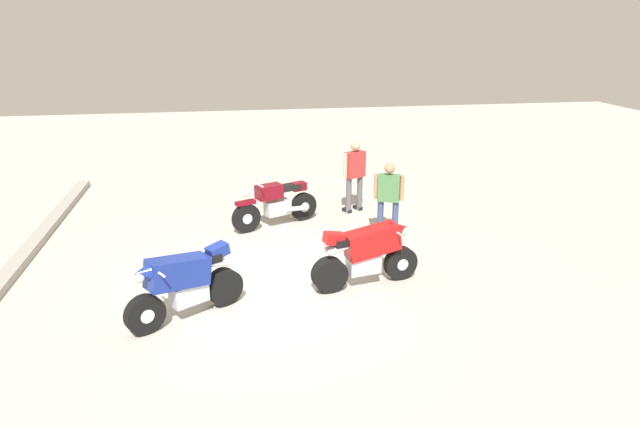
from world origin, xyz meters
TOP-DOWN VIEW (x-y plane):
  - ground_plane at (0.00, 0.00)m, footprint 40.00×40.00m
  - motorcycle_red_sportbike at (-0.24, -1.62)m, footprint 0.74×1.95m
  - motorcycle_blue_sportbike at (-0.90, 1.39)m, footprint 1.21×1.75m
  - motorcycle_maroon_cruiser at (2.96, -0.36)m, footprint 1.00×1.96m
  - person_in_green_shirt at (1.92, -2.62)m, footprint 0.44×0.61m
  - person_in_red_shirt at (3.65, -2.28)m, footprint 0.48×0.63m

SIDE VIEW (x-z plane):
  - ground_plane at x=0.00m, z-range 0.00..0.00m
  - motorcycle_maroon_cruiser at x=2.96m, z-range -0.02..1.06m
  - motorcycle_red_sportbike at x=-0.24m, z-range 0.02..1.17m
  - motorcycle_blue_sportbike at x=-0.90m, z-range 0.02..1.17m
  - person_in_green_shirt at x=1.92m, z-range 0.10..1.69m
  - person_in_red_shirt at x=3.65m, z-range 0.13..1.85m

